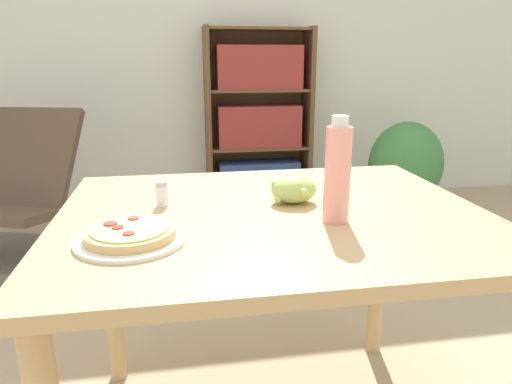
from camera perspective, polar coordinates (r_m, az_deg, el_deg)
name	(u,v)px	position (r m, az deg, el deg)	size (l,w,h in m)	color
wall_back	(201,40)	(3.77, -6.86, 18.34)	(8.00, 0.05, 2.60)	silver
dining_table	(273,246)	(1.27, 2.12, -6.81)	(1.14, 0.90, 0.77)	tan
pizza_on_plate	(130,235)	(1.06, -15.44, -5.23)	(0.25, 0.25, 0.04)	white
grape_bunch	(293,189)	(1.29, 4.71, 0.35)	(0.13, 0.13, 0.08)	#A8CC66
drink_bottle	(337,173)	(1.13, 10.14, 2.34)	(0.06, 0.06, 0.27)	pink
salt_shaker	(162,194)	(1.29, -11.68, -0.24)	(0.03, 0.03, 0.07)	white
lounge_chair_near	(9,218)	(2.98, -28.51, -2.86)	(0.84, 0.92, 0.88)	slate
bookshelf	(259,124)	(3.68, 0.32, 8.53)	(0.84, 0.29, 1.40)	brown
potted_plant_floor	(405,168)	(3.54, 18.15, 2.89)	(0.55, 0.47, 0.73)	#70665B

